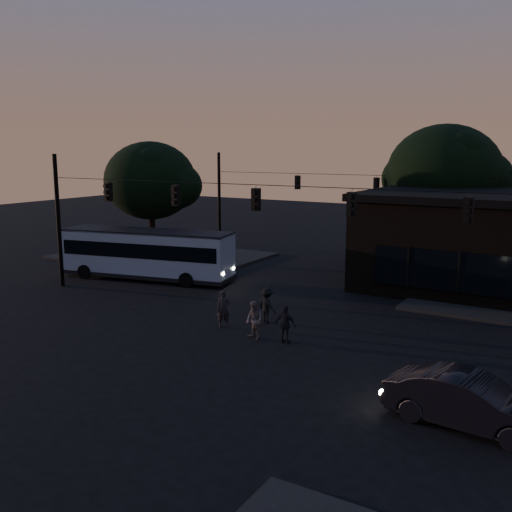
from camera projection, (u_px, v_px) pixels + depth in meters
The scene contains 13 objects.
ground at pixel (205, 345), 22.90m from camera, with size 120.00×120.00×0.00m, color black.
sidewalk_far_left at pixel (162, 256), 41.76m from camera, with size 14.00×10.00×0.15m, color black.
building at pixel (508, 242), 31.34m from camera, with size 15.40×10.41×5.40m.
tree_behind at pixel (444, 173), 38.30m from camera, with size 7.60×7.60×9.43m.
tree_left at pixel (150, 181), 39.90m from camera, with size 6.40×6.40×8.30m.
signal_rig_near at pixel (256, 224), 25.45m from camera, with size 26.24×0.30×7.50m.
signal_rig_far at pixel (376, 202), 39.00m from camera, with size 26.24×0.30×7.50m.
bus at pixel (147, 252), 34.27m from camera, with size 10.88×4.57×2.98m.
car at pixel (470, 402), 16.00m from camera, with size 1.62×4.66×1.53m, color black.
pedestrian_a at pixel (223, 309), 25.06m from camera, with size 0.60×0.39×1.64m, color black.
pedestrian_b at pixel (254, 320), 23.46m from camera, with size 0.78×0.61×1.61m, color #534C4D.
pedestrian_c at pixel (286, 324), 23.00m from camera, with size 0.92×0.38×1.57m, color black.
pedestrian_d at pixel (267, 305), 25.72m from camera, with size 1.04×0.60×1.61m, color black.
Camera 1 is at (12.97, -17.70, 7.74)m, focal length 40.00 mm.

